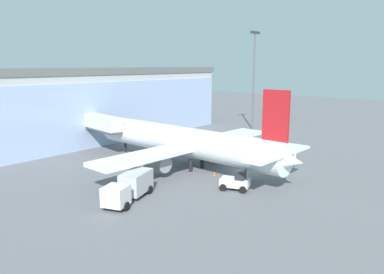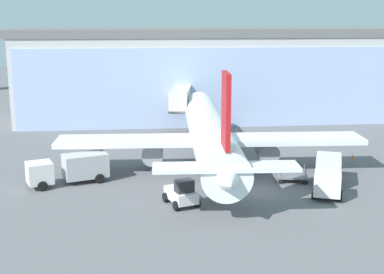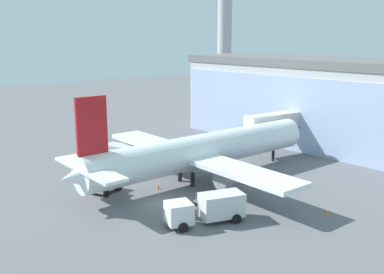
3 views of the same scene
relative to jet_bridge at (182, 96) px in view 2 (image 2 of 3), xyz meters
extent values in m
plane|color=slate|center=(5.41, -26.32, -4.59)|extent=(240.00, 240.00, 0.00)
cube|color=#B8B8B8|center=(5.41, 8.89, 1.50)|extent=(58.01, 17.10, 12.17)
cube|color=#A4B7DE|center=(5.75, 1.49, 0.89)|extent=(56.22, 2.86, 10.95)
cube|color=slate|center=(5.41, 8.89, 8.18)|extent=(59.17, 17.44, 1.20)
cube|color=beige|center=(-0.01, -0.11, 0.17)|extent=(3.88, 14.81, 2.40)
cube|color=#3F3F47|center=(-0.01, -0.11, -0.88)|extent=(3.92, 14.81, 0.30)
cylinder|color=#4C4C51|center=(0.62, 5.35, -2.81)|extent=(0.70, 0.70, 3.56)
cylinder|color=white|center=(2.05, -18.10, -1.02)|extent=(4.00, 31.36, 3.94)
cone|color=white|center=(2.08, -2.42, -1.02)|extent=(3.94, 3.01, 3.94)
cone|color=white|center=(2.01, -33.78, -1.02)|extent=(3.55, 4.01, 3.54)
cube|color=white|center=(2.04, -19.67, -1.41)|extent=(30.32, 4.26, 0.50)
cube|color=white|center=(2.02, -32.78, -0.43)|extent=(11.01, 2.42, 0.30)
cube|color=red|center=(2.02, -32.28, 3.78)|extent=(0.37, 3.20, 5.66)
cylinder|color=gray|center=(-3.71, -19.16, -2.76)|extent=(2.11, 3.20, 2.10)
cylinder|color=gray|center=(7.81, -19.18, -2.76)|extent=(2.11, 3.20, 2.10)
cylinder|color=black|center=(0.86, -20.67, -3.79)|extent=(0.50, 0.50, 1.60)
cylinder|color=black|center=(3.22, -20.67, -3.79)|extent=(0.50, 0.50, 1.60)
cylinder|color=black|center=(2.07, -5.42, -3.79)|extent=(0.40, 0.40, 1.60)
cube|color=silver|center=(-13.81, -24.17, -3.19)|extent=(2.87, 2.87, 1.90)
cube|color=#B2B2B7|center=(-9.93, -22.56, -3.04)|extent=(4.54, 3.56, 2.20)
cylinder|color=black|center=(-13.39, -25.18, -4.14)|extent=(0.95, 0.62, 0.90)
cylinder|color=black|center=(-14.23, -23.15, -4.14)|extent=(0.95, 0.62, 0.90)
cylinder|color=black|center=(-8.59, -23.19, -4.14)|extent=(0.95, 0.62, 0.90)
cylinder|color=black|center=(-9.43, -21.16, -4.14)|extent=(0.95, 0.62, 0.90)
cube|color=silver|center=(11.13, -28.76, -3.19)|extent=(2.77, 2.77, 1.90)
cube|color=silver|center=(12.44, -24.77, -3.04)|extent=(3.33, 4.49, 2.20)
cylinder|color=black|center=(12.18, -29.10, -4.14)|extent=(0.56, 0.95, 0.90)
cylinder|color=black|center=(10.09, -28.42, -4.14)|extent=(0.56, 0.95, 0.90)
cylinder|color=black|center=(13.80, -24.16, -4.14)|extent=(0.56, 0.95, 0.90)
cylinder|color=black|center=(11.70, -23.48, -4.14)|extent=(0.56, 0.95, 0.90)
cube|color=slate|center=(9.40, -23.80, -4.07)|extent=(3.02, 2.03, 0.16)
cylinder|color=black|center=(10.62, -23.27, -4.37)|extent=(0.45, 0.19, 0.44)
cylinder|color=slate|center=(10.62, -23.27, -3.54)|extent=(0.08, 0.08, 0.90)
cylinder|color=black|center=(10.38, -24.69, -4.37)|extent=(0.45, 0.19, 0.44)
cylinder|color=slate|center=(10.38, -24.69, -3.54)|extent=(0.08, 0.08, 0.90)
cylinder|color=black|center=(8.41, -22.90, -4.37)|extent=(0.45, 0.19, 0.44)
cylinder|color=slate|center=(8.41, -22.90, -3.54)|extent=(0.08, 0.08, 0.90)
cylinder|color=black|center=(8.17, -24.33, -4.37)|extent=(0.45, 0.19, 0.44)
cylinder|color=slate|center=(8.17, -24.33, -3.54)|extent=(0.08, 0.08, 0.90)
cube|color=silver|center=(-1.24, -29.31, -3.74)|extent=(2.86, 3.64, 0.90)
cube|color=#26262B|center=(-1.00, -29.90, -2.79)|extent=(1.67, 1.45, 1.00)
cylinder|color=black|center=(-2.49, -28.61, -4.19)|extent=(0.62, 0.87, 0.80)
cylinder|color=black|center=(-0.82, -27.94, -4.19)|extent=(0.62, 0.87, 0.80)
cylinder|color=black|center=(-1.66, -30.68, -4.19)|extent=(0.62, 0.87, 0.80)
cylinder|color=black|center=(0.02, -30.01, -4.19)|extent=(0.62, 0.87, 0.80)
cone|color=orange|center=(1.43, -24.24, -4.31)|extent=(0.36, 0.36, 0.55)
cone|color=orange|center=(17.83, -16.12, -4.31)|extent=(0.36, 0.36, 0.55)
camera|label=1|loc=(-34.53, -52.66, 9.27)|focal=35.00mm
camera|label=2|loc=(-2.66, -71.02, 10.71)|focal=50.00mm
camera|label=3|loc=(40.91, -51.66, 12.30)|focal=42.00mm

